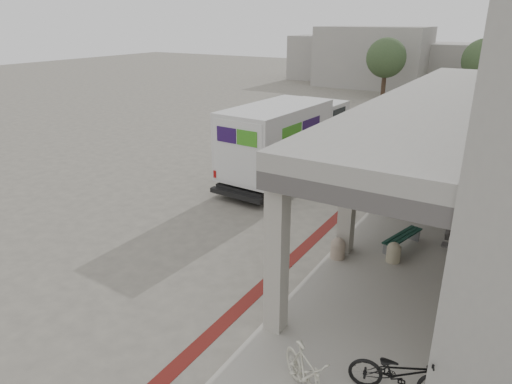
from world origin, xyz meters
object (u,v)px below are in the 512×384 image
Objects in this scene: bench at (402,239)px; bicycle_black at (400,373)px; fedex_truck at (288,139)px; utility_cabinet at (477,209)px; bicycle_cream at (307,375)px.

bench is 5.66m from bicycle_black.
fedex_truck is 7.48m from utility_cabinet.
utility_cabinet is 8.32m from bicycle_black.
utility_cabinet reaches higher than bicycle_cream.
bench is at bearing 0.66° from bicycle_black.
utility_cabinet is at bearing 76.28° from bench.
bench is 3.24m from utility_cabinet.
bicycle_black is at bearing -85.35° from utility_cabinet.
bicycle_cream is at bearing 110.37° from bicycle_black.
bicycle_black is (-0.20, -8.32, -0.05)m from utility_cabinet.
fedex_truck is at bearing 66.36° from bicycle_cream.
bench is 1.64× the size of utility_cabinet.
bicycle_black is 1.61m from bicycle_cream.
fedex_truck is 4.29× the size of bicycle_black.
bicycle_black reaches higher than bench.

